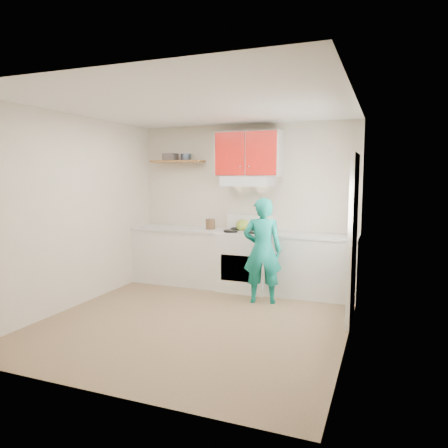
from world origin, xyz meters
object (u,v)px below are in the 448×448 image
at_px(crock, 210,225).
at_px(person, 262,250).
at_px(kettle, 243,225).
at_px(stove, 245,261).
at_px(tin, 186,157).

xyz_separation_m(crock, person, (1.06, -0.63, -0.25)).
bearing_deg(person, crock, -44.24).
distance_m(crock, person, 1.25).
bearing_deg(kettle, person, -67.44).
xyz_separation_m(stove, tin, (-1.09, 0.17, 1.63)).
bearing_deg(crock, person, -30.63).
height_order(tin, crock, tin).
relative_size(crock, person, 0.13).
xyz_separation_m(stove, kettle, (-0.07, 0.10, 0.55)).
bearing_deg(person, kettle, -65.51).
height_order(kettle, crock, kettle).
relative_size(tin, crock, 0.94).
bearing_deg(stove, kettle, 126.01).
relative_size(stove, crock, 4.95).
height_order(stove, kettle, kettle).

